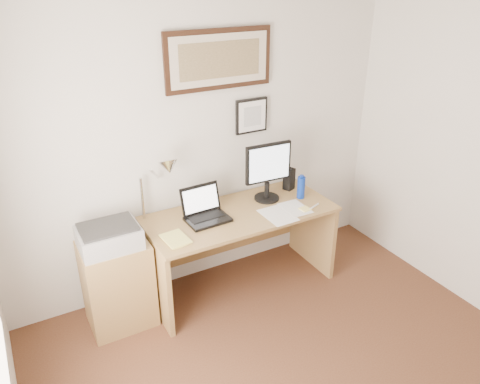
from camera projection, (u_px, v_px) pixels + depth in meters
wall_back at (203, 146)px, 3.93m from camera, size 3.50×0.02×2.50m
side_cabinet at (118, 284)px, 3.66m from camera, size 0.50×0.40×0.73m
water_bottle at (301, 187)px, 4.12m from camera, size 0.07×0.07×0.20m
bottle_cap at (302, 176)px, 4.08m from camera, size 0.04×0.04×0.02m
speaker at (289, 179)px, 4.28m from camera, size 0.11×0.11×0.20m
paper_sheet_a at (278, 215)px, 3.87m from camera, size 0.23×0.32×0.00m
paper_sheet_b at (295, 208)px, 3.98m from camera, size 0.20×0.28×0.00m
sticky_pad at (305, 209)px, 3.96m from camera, size 0.09×0.09×0.01m
marker_pen at (314, 206)px, 3.99m from camera, size 0.14×0.06×0.02m
book at (165, 243)px, 3.47m from camera, size 0.19×0.25×0.02m
desk at (236, 232)px, 4.09m from camera, size 1.60×0.70×0.75m
laptop at (205, 212)px, 3.80m from camera, size 0.35×0.31×0.26m
lcd_monitor at (268, 169)px, 4.01m from camera, size 0.42×0.22×0.52m
printer at (109, 236)px, 3.44m from camera, size 0.44×0.34×0.18m
desk_lamp at (166, 169)px, 3.63m from camera, size 0.29×0.27×0.53m
picture_large at (219, 59)px, 3.66m from camera, size 0.92×0.04×0.47m
picture_small at (252, 116)px, 4.01m from camera, size 0.30×0.03×0.30m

